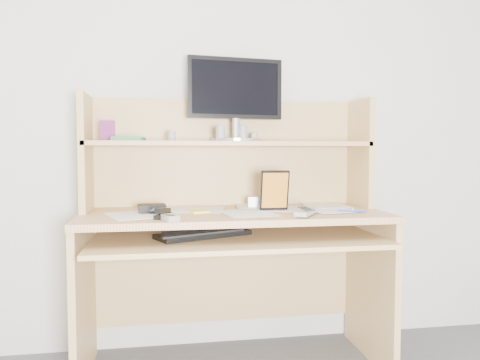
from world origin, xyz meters
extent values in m
cube|color=beige|center=(0.00, 1.80, 1.25)|extent=(3.60, 0.04, 2.50)
cube|color=tan|center=(0.00, 1.48, 0.73)|extent=(1.40, 0.60, 0.03)
cube|color=tan|center=(-0.68, 1.48, 0.36)|extent=(0.03, 0.56, 0.72)
cube|color=tan|center=(0.68, 1.48, 0.36)|extent=(0.03, 0.56, 0.72)
cube|color=tan|center=(0.00, 1.77, 0.34)|extent=(1.34, 0.02, 0.41)
cube|color=tan|center=(0.00, 1.36, 0.64)|extent=(1.28, 0.55, 0.02)
cube|color=tan|center=(0.00, 1.77, 1.02)|extent=(1.40, 0.02, 0.55)
cube|color=tan|center=(-0.68, 1.63, 1.02)|extent=(0.03, 0.30, 0.55)
cube|color=tan|center=(0.68, 1.63, 1.02)|extent=(0.03, 0.30, 0.55)
cube|color=tan|center=(0.00, 1.63, 1.07)|extent=(1.38, 0.30, 0.02)
cube|color=silver|center=(0.00, 1.48, 0.75)|extent=(1.32, 0.54, 0.01)
cube|color=black|center=(-0.15, 1.40, 0.66)|extent=(0.45, 0.31, 0.02)
cube|color=black|center=(-0.15, 1.40, 0.68)|extent=(0.42, 0.29, 0.01)
cube|color=gray|center=(0.29, 1.29, 0.77)|extent=(0.15, 0.20, 0.02)
cube|color=silver|center=(-0.30, 1.22, 0.77)|extent=(0.08, 0.10, 0.02)
cube|color=black|center=(-0.33, 1.31, 0.78)|extent=(0.08, 0.13, 0.04)
cube|color=black|center=(-0.38, 1.51, 0.77)|extent=(0.13, 0.11, 0.03)
cube|color=yellow|center=(-0.17, 1.47, 0.76)|extent=(0.10, 0.10, 0.01)
cube|color=#B9B9BB|center=(0.13, 1.60, 0.78)|extent=(0.09, 0.05, 0.05)
cube|color=black|center=(0.19, 1.45, 0.85)|extent=(0.13, 0.02, 0.19)
cylinder|color=#1940BC|center=(0.53, 1.34, 0.76)|extent=(0.12, 0.07, 0.01)
cube|color=#A81629|center=(-0.58, 1.63, 1.13)|extent=(0.07, 0.03, 0.10)
cube|color=#2E743F|center=(-0.48, 1.61, 1.09)|extent=(0.15, 0.20, 0.02)
cylinder|color=black|center=(-0.29, 1.59, 1.11)|extent=(0.05, 0.05, 0.05)
cylinder|color=silver|center=(-0.05, 1.58, 1.12)|extent=(0.05, 0.05, 0.07)
cylinder|color=black|center=(0.13, 1.65, 1.10)|extent=(0.05, 0.05, 0.05)
cylinder|color=silver|center=(0.07, 1.64, 1.12)|extent=(0.05, 0.05, 0.08)
cylinder|color=#A8A8AD|center=(0.03, 1.63, 1.09)|extent=(0.24, 0.24, 0.02)
cylinder|color=#A8A8AD|center=(0.03, 1.64, 1.15)|extent=(0.04, 0.04, 0.10)
cube|color=black|center=(0.03, 1.66, 1.35)|extent=(0.48, 0.09, 0.30)
cube|color=black|center=(0.03, 1.65, 1.35)|extent=(0.44, 0.06, 0.26)
camera|label=1|loc=(-0.33, -0.67, 1.03)|focal=35.00mm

